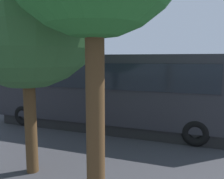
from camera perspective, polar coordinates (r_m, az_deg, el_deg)
ground_plane at (r=16.07m, az=2.54°, el=-3.67°), size 80.00×80.00×0.00m
tour_bus at (r=10.61m, az=-0.94°, el=-0.42°), size 10.70×2.58×3.25m
spectator_far_left at (r=12.59m, az=11.74°, el=-2.05°), size 0.57×0.38×1.77m
spectator_left at (r=12.56m, az=7.29°, el=-1.88°), size 0.57×0.38×1.80m
spectator_centre at (r=13.00m, az=2.91°, el=-1.53°), size 0.58×0.35×1.79m
spectator_right at (r=13.25m, az=-2.59°, el=-1.57°), size 0.58×0.35×1.71m
parked_motorcycle_silver at (r=12.05m, az=9.28°, el=-5.19°), size 2.05×0.58×0.99m
stunt_motorcycle at (r=19.47m, az=-7.35°, el=1.20°), size 1.89×1.10×1.67m
bay_line_a at (r=16.98m, az=17.44°, el=-3.39°), size 0.18×3.64×0.01m
bay_line_b at (r=17.29m, az=8.94°, el=-2.95°), size 0.18×3.64×0.01m
bay_line_c at (r=17.96m, az=0.91°, el=-2.47°), size 0.21×4.98×0.01m
bay_line_d at (r=18.95m, az=-6.40°, el=-1.99°), size 0.18×3.81×0.01m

